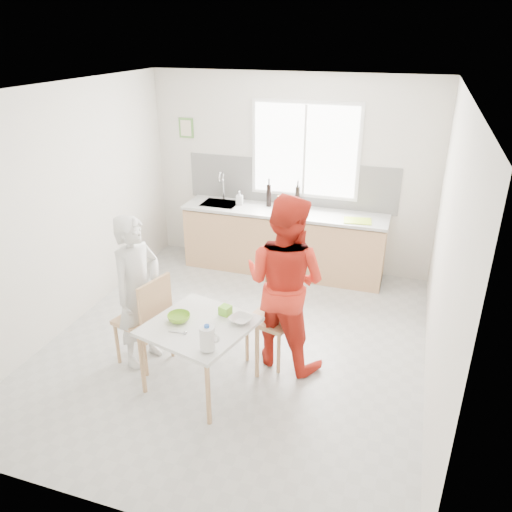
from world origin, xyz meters
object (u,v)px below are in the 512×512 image
(dining_table, at_px, (199,331))
(bowl_white, at_px, (241,319))
(person_white, at_px, (138,292))
(bowl_green, at_px, (179,318))
(chair_far, at_px, (276,311))
(wine_bottle_b, at_px, (297,197))
(chair_left, at_px, (147,317))
(wine_bottle_a, at_px, (269,195))
(milk_jug, at_px, (208,338))
(person_red, at_px, (285,282))

(dining_table, relative_size, bowl_white, 5.23)
(person_white, distance_m, bowl_green, 0.58)
(chair_far, xyz_separation_m, wine_bottle_b, (-0.32, 2.18, 0.54))
(chair_left, xyz_separation_m, chair_far, (1.20, 0.53, -0.02))
(wine_bottle_a, bearing_deg, wine_bottle_b, 12.14)
(chair_far, xyz_separation_m, milk_jug, (-0.31, -1.06, 0.28))
(chair_left, bearing_deg, wine_bottle_a, -175.71)
(dining_table, bearing_deg, wine_bottle_b, 85.56)
(chair_far, bearing_deg, bowl_green, -122.22)
(chair_left, relative_size, bowl_white, 4.78)
(bowl_white, distance_m, wine_bottle_a, 2.72)
(dining_table, distance_m, wine_bottle_a, 2.85)
(chair_far, bearing_deg, person_white, -143.64)
(milk_jug, xyz_separation_m, wine_bottle_b, (-0.02, 3.24, 0.26))
(chair_far, height_order, wine_bottle_a, wine_bottle_a)
(person_white, bearing_deg, person_red, -57.22)
(person_white, xyz_separation_m, wine_bottle_b, (0.97, 2.69, 0.27))
(chair_left, relative_size, milk_jug, 4.21)
(chair_far, distance_m, wine_bottle_a, 2.28)
(person_white, height_order, bowl_green, person_white)
(chair_left, height_order, wine_bottle_a, wine_bottle_a)
(person_white, relative_size, wine_bottle_b, 5.35)
(chair_far, distance_m, bowl_green, 1.05)
(bowl_white, xyz_separation_m, wine_bottle_b, (-0.13, 2.72, 0.36))
(chair_far, xyz_separation_m, wine_bottle_a, (-0.71, 2.10, 0.55))
(dining_table, bearing_deg, person_white, 165.22)
(milk_jug, bearing_deg, bowl_green, 156.36)
(bowl_green, xyz_separation_m, milk_jug, (0.45, -0.36, 0.09))
(dining_table, xyz_separation_m, wine_bottle_a, (-0.17, 2.80, 0.47))
(chair_left, bearing_deg, dining_table, 90.00)
(bowl_green, distance_m, wine_bottle_b, 2.94)
(chair_far, relative_size, wine_bottle_b, 3.21)
(wine_bottle_a, bearing_deg, chair_far, -71.21)
(bowl_white, bearing_deg, chair_left, 179.61)
(dining_table, relative_size, person_white, 0.68)
(chair_far, height_order, bowl_green, chair_far)
(person_red, relative_size, milk_jug, 7.72)
(wine_bottle_b, bearing_deg, bowl_green, -98.48)
(person_white, bearing_deg, chair_far, -53.64)
(person_red, bearing_deg, chair_left, 34.86)
(person_white, xyz_separation_m, wine_bottle_a, (0.58, 2.61, 0.28))
(bowl_green, height_order, milk_jug, milk_jug)
(bowl_white, xyz_separation_m, milk_jug, (-0.11, -0.52, 0.10))
(dining_table, distance_m, milk_jug, 0.47)
(chair_far, bearing_deg, wine_bottle_a, 123.56)
(chair_left, xyz_separation_m, person_red, (1.30, 0.48, 0.36))
(chair_far, xyz_separation_m, bowl_green, (-0.75, -0.70, 0.19))
(person_white, relative_size, milk_jug, 6.82)
(bowl_green, xyz_separation_m, bowl_white, (0.56, 0.16, -0.01))
(chair_far, height_order, milk_jug, chair_far)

